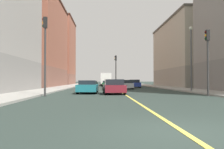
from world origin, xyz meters
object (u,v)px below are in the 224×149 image
Objects in this scene: box_truck at (106,79)px; car_blue at (134,84)px; car_maroon at (114,87)px; traffic_light_median_far at (116,67)px; car_black at (94,83)px; traffic_light_right_near at (45,45)px; car_green at (107,84)px; car_white at (104,83)px; building_right_distant at (55,52)px; building_right_midblock at (34,43)px; building_left_mid at (190,54)px; traffic_light_left_near at (208,53)px; car_teal at (88,87)px; street_lamp_left_near at (191,52)px; car_silver at (127,85)px.

car_blue is at bearing -73.00° from box_truck.
box_truck is at bearing 90.44° from car_maroon.
car_black is (-4.58, 17.27, -3.10)m from traffic_light_median_far.
traffic_light_median_far is 21.02m from car_maroon.
car_green is (5.57, 31.69, -3.56)m from traffic_light_right_near.
box_truck is (-0.08, 6.95, 0.98)m from car_green.
car_maroon is 43.04m from car_white.
car_maroon is 0.96× the size of car_black.
car_maroon is 35.55m from box_truck.
building_right_distant is 4.20× the size of car_blue.
building_right_midblock reaches higher than car_maroon.
building_right_midblock is 5.43× the size of car_white.
car_green is at bearing -54.72° from building_right_distant.
traffic_light_median_far is 8.57m from car_green.
box_truck reaches higher than car_green.
car_blue is 16.46m from box_truck.
building_left_mid is at bearing -1.26° from building_right_midblock.
traffic_light_right_near is (-22.52, -29.17, -2.47)m from building_left_mid.
car_teal is (-10.23, 4.65, -2.96)m from traffic_light_left_near.
traffic_light_right_near is 1.41× the size of car_teal.
building_right_midblock reaches higher than street_lamp_left_near.
car_white is at bearing 102.32° from car_blue.
building_right_midblock is at bearing 160.24° from car_blue.
traffic_light_median_far is (-6.37, 23.85, 0.12)m from traffic_light_left_near.
car_white is (-0.53, 43.03, -0.06)m from car_maroon.
car_silver is 1.09× the size of car_white.
building_right_distant is 57.28m from traffic_light_left_near.
box_truck is (-7.95, 38.63, -2.03)m from traffic_light_left_near.
car_white is (14.28, -6.23, -8.88)m from building_right_distant.
building_right_distant is 4.69× the size of car_maroon.
car_silver is 15.62m from car_green.
building_left_mid is 30.70m from traffic_light_left_near.
traffic_light_median_far is 1.24× the size of car_teal.
traffic_light_median_far reaches higher than car_blue.
car_black is (11.54, 11.26, -8.24)m from building_right_midblock.
car_black is (2.49, 41.12, -3.54)m from traffic_light_right_near.
building_left_mid is at bearing 51.78° from car_teal.
car_green is at bearing -71.92° from car_black.
building_left_mid is at bearing 42.16° from car_silver.
car_teal is at bearing -64.06° from building_right_midblock.
building_right_midblock is 17.95m from traffic_light_median_far.
traffic_light_left_near is 1.31× the size of car_black.
car_black is at bearing 91.13° from car_teal.
box_truck is (-1.58, 14.78, -2.15)m from traffic_light_median_far.
street_lamp_left_near is (23.50, -45.76, -5.04)m from building_right_distant.
traffic_light_left_near is at bearing -53.02° from building_right_midblock.
building_left_mid is 24.07m from street_lamp_left_near.
car_white is at bearing -23.57° from building_right_distant.
car_white is (2.02, 41.47, -0.02)m from car_teal.
car_teal is at bearing 55.40° from traffic_light_right_near.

